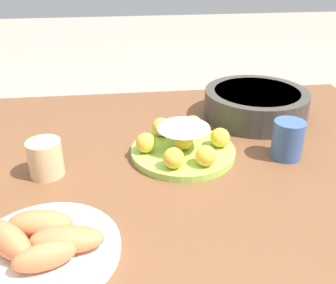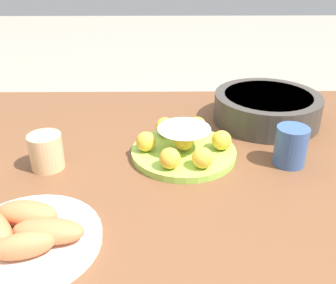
{
  "view_description": "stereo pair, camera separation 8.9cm",
  "coord_description": "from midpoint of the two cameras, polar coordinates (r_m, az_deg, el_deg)",
  "views": [
    {
      "loc": [
        -0.06,
        -0.78,
        1.17
      ],
      "look_at": [
        0.04,
        0.01,
        0.76
      ],
      "focal_mm": 42.0,
      "sensor_mm": 36.0,
      "label": 1
    },
    {
      "loc": [
        0.03,
        -0.78,
        1.17
      ],
      "look_at": [
        0.04,
        0.01,
        0.76
      ],
      "focal_mm": 42.0,
      "sensor_mm": 36.0,
      "label": 2
    }
  ],
  "objects": [
    {
      "name": "cup_far",
      "position": [
        0.88,
        -20.17,
        -2.31
      ],
      "size": [
        0.07,
        0.07,
        0.08
      ],
      "color": "#DBB27F",
      "rests_on": "dining_table"
    },
    {
      "name": "serving_bowl",
      "position": [
        1.12,
        10.41,
        5.52
      ],
      "size": [
        0.29,
        0.29,
        0.08
      ],
      "color": "#3D3833",
      "rests_on": "dining_table"
    },
    {
      "name": "cake_plate",
      "position": [
        0.91,
        -0.61,
        -0.44
      ],
      "size": [
        0.24,
        0.24,
        0.08
      ],
      "color": "#99CC4C",
      "rests_on": "dining_table"
    },
    {
      "name": "dining_table",
      "position": [
        0.96,
        -4.83,
        -7.55
      ],
      "size": [
        1.32,
        0.89,
        0.72
      ],
      "color": "brown",
      "rests_on": "ground_plane"
    },
    {
      "name": "cup_near",
      "position": [
        0.92,
        14.36,
        0.27
      ],
      "size": [
        0.07,
        0.07,
        0.09
      ],
      "color": "#38568E",
      "rests_on": "dining_table"
    },
    {
      "name": "seafood_platter",
      "position": [
        0.69,
        -21.52,
        -13.78
      ],
      "size": [
        0.24,
        0.24,
        0.06
      ],
      "color": "silver",
      "rests_on": "dining_table"
    }
  ]
}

